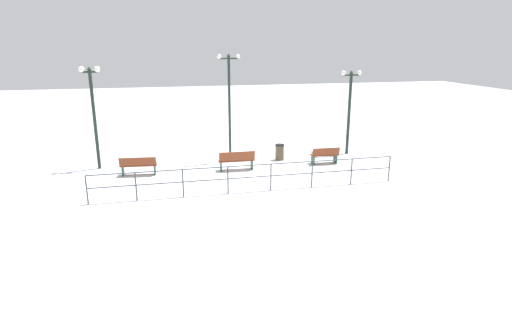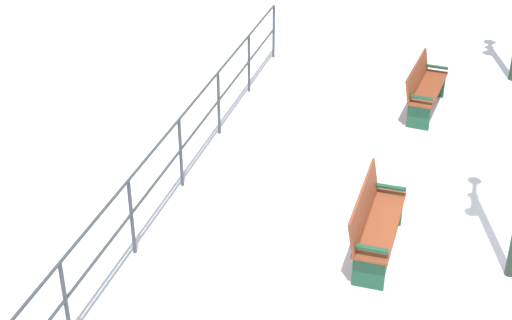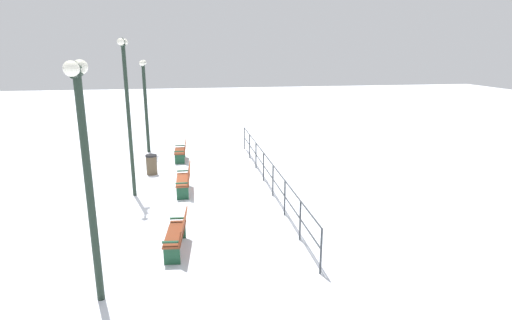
# 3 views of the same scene
# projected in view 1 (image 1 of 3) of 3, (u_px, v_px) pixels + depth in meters

# --- Properties ---
(ground_plane) EXTENTS (80.00, 80.00, 0.00)m
(ground_plane) POSITION_uv_depth(u_px,v_px,m) (236.00, 170.00, 19.75)
(ground_plane) COLOR white
(ground_plane) RESTS_ON ground
(bench_nearest) EXTENTS (0.57, 1.39, 0.86)m
(bench_nearest) POSITION_uv_depth(u_px,v_px,m) (325.00, 155.00, 20.56)
(bench_nearest) COLOR brown
(bench_nearest) RESTS_ON ground
(bench_second) EXTENTS (0.54, 1.68, 0.95)m
(bench_second) POSITION_uv_depth(u_px,v_px,m) (237.00, 160.00, 19.48)
(bench_second) COLOR brown
(bench_second) RESTS_ON ground
(bench_third) EXTENTS (0.64, 1.66, 0.88)m
(bench_third) POSITION_uv_depth(u_px,v_px,m) (138.00, 165.00, 18.74)
(bench_third) COLOR brown
(bench_third) RESTS_ON ground
(lamppost_near) EXTENTS (0.25, 1.12, 4.43)m
(lamppost_near) POSITION_uv_depth(u_px,v_px,m) (350.00, 102.00, 21.85)
(lamppost_near) COLOR #1E2D23
(lamppost_near) RESTS_ON ground
(lamppost_middle) EXTENTS (0.22, 1.12, 5.31)m
(lamppost_middle) POSITION_uv_depth(u_px,v_px,m) (229.00, 96.00, 20.37)
(lamppost_middle) COLOR #1E2D23
(lamppost_middle) RESTS_ON ground
(lamppost_far) EXTENTS (0.28, 0.93, 4.79)m
(lamppost_far) POSITION_uv_depth(u_px,v_px,m) (93.00, 104.00, 19.10)
(lamppost_far) COLOR #1E2D23
(lamppost_far) RESTS_ON ground
(waterfront_railing) EXTENTS (0.05, 12.34, 1.13)m
(waterfront_railing) POSITION_uv_depth(u_px,v_px,m) (250.00, 174.00, 16.60)
(waterfront_railing) COLOR #383D42
(waterfront_railing) RESTS_ON ground
(trash_bin) EXTENTS (0.45, 0.45, 0.81)m
(trash_bin) POSITION_uv_depth(u_px,v_px,m) (280.00, 152.00, 21.28)
(trash_bin) COLOR brown
(trash_bin) RESTS_ON ground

